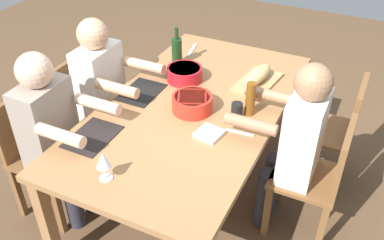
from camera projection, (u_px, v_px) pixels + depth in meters
name	position (u px, v px, depth m)	size (l,w,h in m)	color
ground_plane	(192.00, 189.00, 3.15)	(8.00, 8.00, 0.00)	brown
dining_table	(192.00, 115.00, 2.77)	(1.97, 1.07, 0.74)	#9E7044
chair_far_left	(337.00, 127.00, 2.97)	(0.40, 0.40, 0.85)	brown
chair_far_center	(320.00, 175.00, 2.57)	(0.40, 0.40, 0.85)	brown
diner_far_center	(295.00, 139.00, 2.51)	(0.41, 0.53, 1.20)	#2D2D38
chair_near_right	(37.00, 149.00, 2.78)	(0.40, 0.40, 0.85)	brown
diner_near_right	(53.00, 130.00, 2.59)	(0.41, 0.53, 1.20)	#2D2D38
chair_near_center	(88.00, 107.00, 3.18)	(0.40, 0.40, 0.85)	brown
diner_near_center	(105.00, 88.00, 2.99)	(0.41, 0.53, 1.20)	#2D2D38
serving_bowl_fruit	(192.00, 102.00, 2.65)	(0.25, 0.25, 0.10)	red
serving_bowl_pasta	(184.00, 73.00, 2.96)	(0.25, 0.25, 0.10)	#B21923
cutting_board	(257.00, 82.00, 2.95)	(0.40, 0.22, 0.02)	tan
bread_loaf	(258.00, 75.00, 2.92)	(0.32, 0.11, 0.09)	tan
wine_bottle	(177.00, 51.00, 3.12)	(0.08, 0.08, 0.29)	#193819
beer_bottle	(250.00, 99.00, 2.59)	(0.06, 0.06, 0.22)	brown
wine_glass	(103.00, 161.00, 2.11)	(0.08, 0.08, 0.17)	silver
cup_far_center	(237.00, 110.00, 2.60)	(0.07, 0.07, 0.10)	black
fork_far_center	(240.00, 133.00, 2.49)	(0.02, 0.17, 0.01)	silver
placemat_near_right	(93.00, 137.00, 2.46)	(0.32, 0.23, 0.01)	black
placemat_near_center	(141.00, 92.00, 2.86)	(0.32, 0.23, 0.01)	black
carving_knife	(192.00, 50.00, 3.37)	(0.23, 0.02, 0.01)	silver
napkin_stack	(209.00, 134.00, 2.47)	(0.14, 0.14, 0.02)	white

